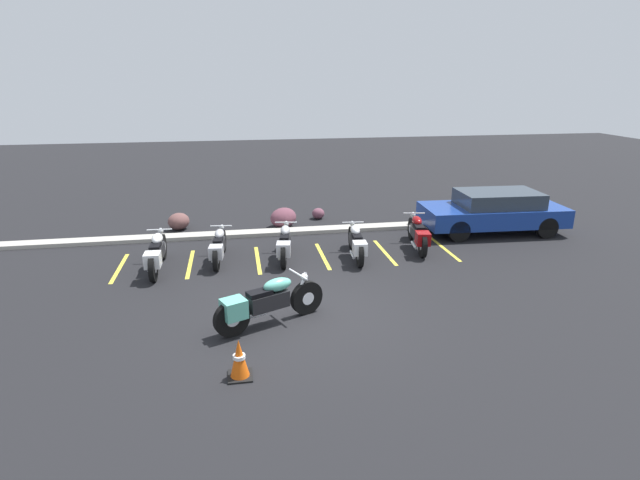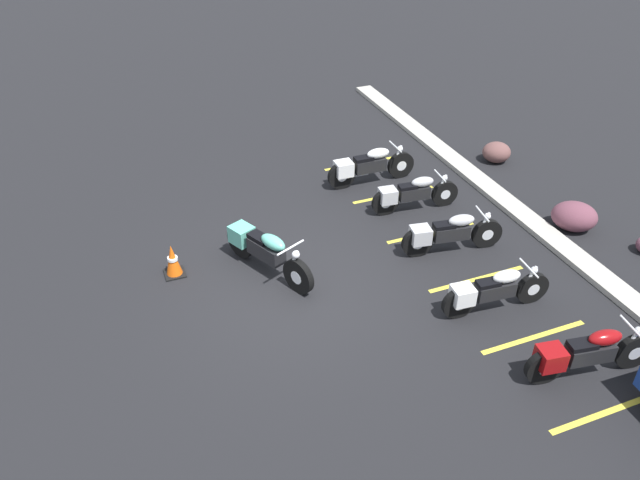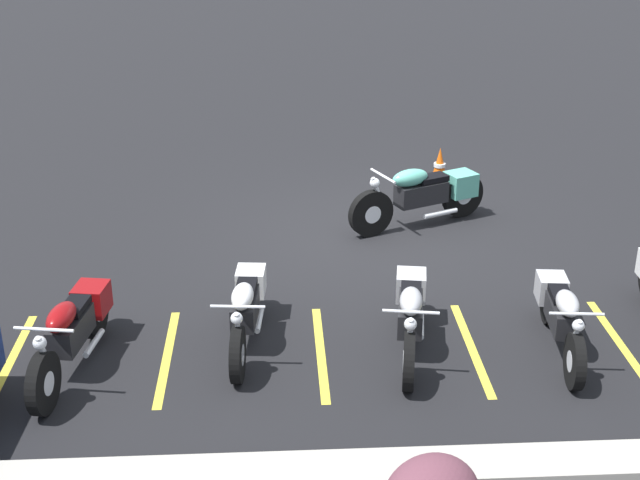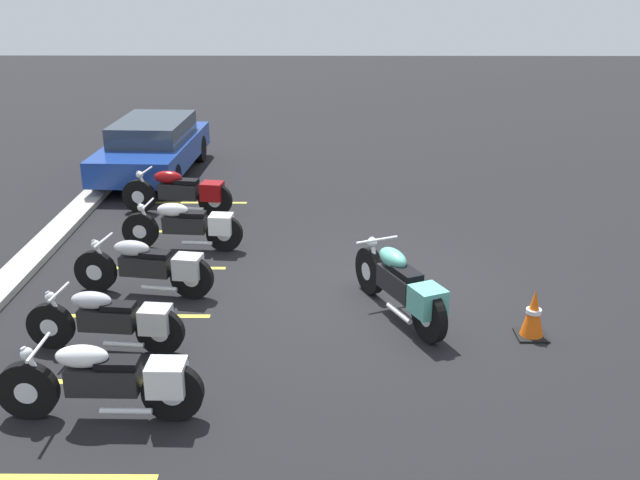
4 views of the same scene
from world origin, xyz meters
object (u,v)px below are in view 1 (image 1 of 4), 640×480
motorcycle_teal_featured (265,303)px  landscape_rock_1 (283,218)px  parked_bike_3 (356,243)px  car_blue (494,211)px  parked_bike_2 (285,243)px  landscape_rock_0 (318,213)px  traffic_cone (239,360)px  parked_bike_4 (418,233)px  parked_bike_0 (157,253)px  landscape_rock_2 (179,221)px  parked_bike_1 (219,246)px

motorcycle_teal_featured → landscape_rock_1: (1.02, 6.63, -0.18)m
motorcycle_teal_featured → parked_bike_3: (2.64, 3.40, -0.05)m
car_blue → parked_bike_2: bearing=14.3°
car_blue → landscape_rock_0: 5.67m
landscape_rock_1 → traffic_cone: bearing=-100.6°
parked_bike_4 → traffic_cone: bearing=146.6°
parked_bike_3 → landscape_rock_1: bearing=31.6°
parked_bike_3 → landscape_rock_0: 4.06m
parked_bike_3 → car_blue: bearing=-66.3°
motorcycle_teal_featured → landscape_rock_1: motorcycle_teal_featured is taller
parked_bike_0 → landscape_rock_2: bearing=-2.0°
parked_bike_1 → landscape_rock_0: parked_bike_1 is taller
parked_bike_0 → parked_bike_1: (1.50, 0.38, -0.04)m
parked_bike_1 → landscape_rock_2: parked_bike_1 is taller
motorcycle_teal_featured → parked_bike_3: 4.30m
parked_bike_0 → parked_bike_2: (3.22, 0.28, -0.02)m
parked_bike_3 → car_blue: (4.76, 1.61, 0.24)m
landscape_rock_2 → parked_bike_1: bearing=-67.6°
car_blue → motorcycle_teal_featured: bearing=36.8°
parked_bike_3 → traffic_cone: size_ratio=3.11×
parked_bike_2 → landscape_rock_2: 4.50m
motorcycle_teal_featured → parked_bike_0: motorcycle_teal_featured is taller
parked_bike_3 → traffic_cone: bearing=153.0°
parked_bike_1 → landscape_rock_0: size_ratio=4.63×
parked_bike_3 → traffic_cone: parked_bike_3 is taller
motorcycle_teal_featured → parked_bike_2: motorcycle_teal_featured is taller
parked_bike_2 → car_blue: (6.64, 1.37, 0.23)m
motorcycle_teal_featured → parked_bike_2: 3.72m
landscape_rock_1 → parked_bike_4: bearing=-38.6°
parked_bike_4 → car_blue: bearing=-58.7°
parked_bike_1 → parked_bike_2: size_ratio=0.96×
parked_bike_4 → landscape_rock_1: 4.47m
car_blue → landscape_rock_1: (-6.37, 1.61, -0.37)m
parked_bike_0 → parked_bike_4: (6.97, 0.48, -0.00)m
car_blue → landscape_rock_0: bearing=-22.8°
parked_bike_1 → parked_bike_3: bearing=-89.6°
landscape_rock_0 → traffic_cone: 9.55m
parked_bike_4 → landscape_rock_1: bearing=60.5°
landscape_rock_1 → landscape_rock_2: 3.31m
parked_bike_0 → landscape_rock_0: size_ratio=5.05×
parked_bike_3 → landscape_rock_0: bearing=9.8°
parked_bike_0 → parked_bike_3: parked_bike_0 is taller
parked_bike_1 → traffic_cone: 5.44m
parked_bike_2 → parked_bike_4: bearing=-77.9°
parked_bike_1 → parked_bike_2: 1.71m
motorcycle_teal_featured → parked_bike_2: size_ratio=1.03×
motorcycle_teal_featured → landscape_rock_0: size_ratio=4.96×
parked_bike_3 → landscape_rock_2: size_ratio=2.94×
landscape_rock_1 → parked_bike_0: bearing=-136.8°
parked_bike_1 → landscape_rock_2: size_ratio=2.87×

